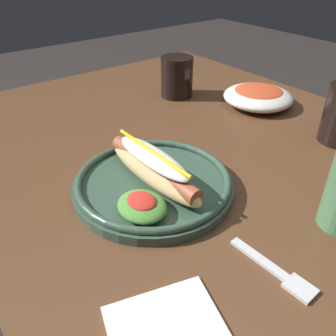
% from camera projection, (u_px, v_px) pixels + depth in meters
% --- Properties ---
extents(dining_table, '(1.32, 0.86, 0.74)m').
position_uv_depth(dining_table, '(233.00, 211.00, 0.68)').
color(dining_table, '#51331E').
rests_on(dining_table, ground_plane).
extents(hot_dog_plate, '(0.26, 0.26, 0.08)m').
position_uv_depth(hot_dog_plate, '(153.00, 180.00, 0.56)').
color(hot_dog_plate, '#334C3D').
rests_on(hot_dog_plate, dining_table).
extents(fork, '(0.12, 0.03, 0.00)m').
position_uv_depth(fork, '(278.00, 272.00, 0.43)').
color(fork, silver).
rests_on(fork, dining_table).
extents(extra_cup, '(0.08, 0.08, 0.10)m').
position_uv_depth(extra_cup, '(177.00, 77.00, 0.89)').
color(extra_cup, black).
rests_on(extra_cup, dining_table).
extents(side_bowl, '(0.17, 0.17, 0.05)m').
position_uv_depth(side_bowl, '(258.00, 96.00, 0.85)').
color(side_bowl, silver).
rests_on(side_bowl, dining_table).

